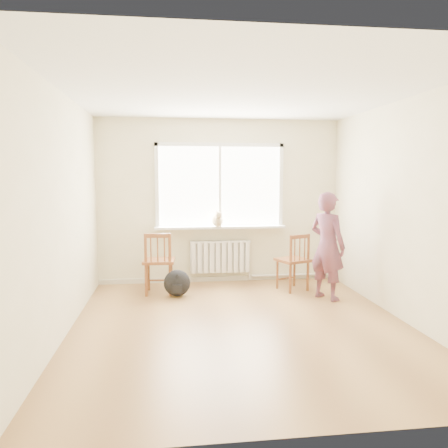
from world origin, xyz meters
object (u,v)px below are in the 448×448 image
object	(u,v)px
person	(327,246)
backpack	(177,283)
chair_right	(295,262)
chair_left	(159,263)
cat	(218,220)

from	to	relation	value
person	backpack	xyz separation A→B (m)	(-2.15, 0.40, -0.58)
person	backpack	size ratio (longest dim) A/B	3.94
chair_right	backpack	world-z (taller)	chair_right
chair_left	person	world-z (taller)	person
person	cat	world-z (taller)	person
cat	person	bearing A→B (deg)	-39.15
chair_left	chair_right	xyz separation A→B (m)	(2.08, -0.06, -0.02)
person	backpack	distance (m)	2.26
chair_right	cat	distance (m)	1.41
chair_left	backpack	distance (m)	0.41
chair_left	backpack	bearing A→B (deg)	153.51
chair_right	backpack	xyz separation A→B (m)	(-1.81, -0.09, -0.25)
chair_right	person	xyz separation A→B (m)	(0.33, -0.50, 0.32)
person	backpack	world-z (taller)	person
backpack	chair_left	bearing A→B (deg)	150.39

